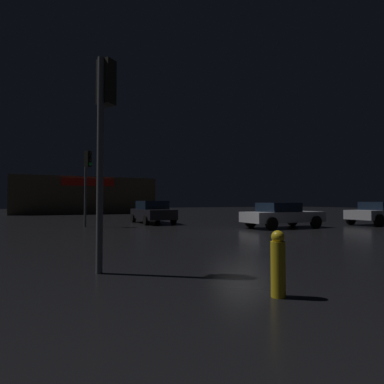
% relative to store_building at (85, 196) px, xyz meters
% --- Properties ---
extents(ground_plane, '(120.00, 120.00, 0.00)m').
position_rel_store_building_xyz_m(ground_plane, '(4.06, -29.61, -2.18)').
color(ground_plane, black).
extents(store_building, '(16.07, 9.01, 4.35)m').
position_rel_store_building_xyz_m(store_building, '(0.00, 0.00, 0.00)').
color(store_building, brown).
rests_on(store_building, ground).
extents(traffic_signal_opposite, '(0.42, 0.42, 4.33)m').
position_rel_store_building_xyz_m(traffic_signal_opposite, '(-2.01, -23.09, 0.99)').
color(traffic_signal_opposite, '#595B60').
rests_on(traffic_signal_opposite, ground).
extents(traffic_signal_cross_left, '(0.43, 0.41, 4.34)m').
position_rel_store_building_xyz_m(traffic_signal_cross_left, '(-2.89, -35.15, 0.98)').
color(traffic_signal_cross_left, '#595B60').
rests_on(traffic_signal_cross_left, ground).
extents(car_near, '(4.51, 2.02, 1.37)m').
position_rel_store_building_xyz_m(car_near, '(7.61, -28.25, -1.47)').
color(car_near, '#B7B7BF').
rests_on(car_near, ground).
extents(car_far, '(2.10, 4.50, 1.48)m').
position_rel_store_building_xyz_m(car_far, '(2.26, -21.81, -1.41)').
color(car_far, black).
rests_on(car_far, ground).
extents(car_crossing, '(4.05, 2.10, 1.42)m').
position_rel_store_building_xyz_m(car_crossing, '(14.51, -29.00, -1.43)').
color(car_crossing, '#B7B7BF').
rests_on(car_crossing, ground).
extents(fire_hydrant, '(0.22, 0.22, 0.99)m').
position_rel_store_building_xyz_m(fire_hydrant, '(-0.76, -37.90, -1.69)').
color(fire_hydrant, gold).
rests_on(fire_hydrant, ground).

